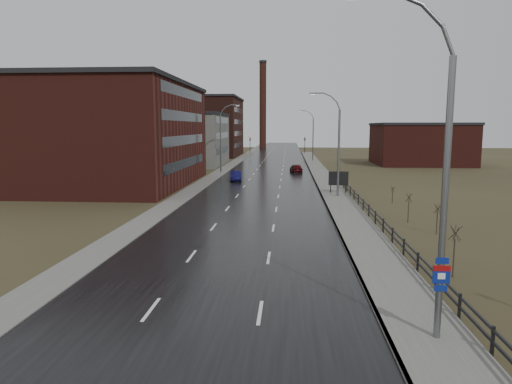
# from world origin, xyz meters

# --- Properties ---
(ground) EXTENTS (320.00, 320.00, 0.00)m
(ground) POSITION_xyz_m (0.00, 0.00, 0.00)
(ground) COLOR #2D2819
(ground) RESTS_ON ground
(road) EXTENTS (14.00, 300.00, 0.06)m
(road) POSITION_xyz_m (0.00, 60.00, 0.03)
(road) COLOR black
(road) RESTS_ON ground
(sidewalk_right) EXTENTS (3.20, 180.00, 0.18)m
(sidewalk_right) POSITION_xyz_m (8.60, 35.00, 0.09)
(sidewalk_right) COLOR #595651
(sidewalk_right) RESTS_ON ground
(curb_right) EXTENTS (0.16, 180.00, 0.18)m
(curb_right) POSITION_xyz_m (7.08, 35.00, 0.09)
(curb_right) COLOR slate
(curb_right) RESTS_ON ground
(sidewalk_left) EXTENTS (2.40, 260.00, 0.12)m
(sidewalk_left) POSITION_xyz_m (-8.20, 60.00, 0.06)
(sidewalk_left) COLOR #595651
(sidewalk_left) RESTS_ON ground
(warehouse_near) EXTENTS (22.44, 28.56, 13.50)m
(warehouse_near) POSITION_xyz_m (-20.99, 45.00, 6.76)
(warehouse_near) COLOR #471914
(warehouse_near) RESTS_ON ground
(warehouse_mid) EXTENTS (16.32, 20.40, 10.50)m
(warehouse_mid) POSITION_xyz_m (-17.99, 78.00, 5.26)
(warehouse_mid) COLOR slate
(warehouse_mid) RESTS_ON ground
(warehouse_far) EXTENTS (26.52, 24.48, 15.50)m
(warehouse_far) POSITION_xyz_m (-22.99, 108.00, 7.76)
(warehouse_far) COLOR #331611
(warehouse_far) RESTS_ON ground
(building_right) EXTENTS (18.36, 16.32, 8.50)m
(building_right) POSITION_xyz_m (30.30, 82.00, 4.26)
(building_right) COLOR #471914
(building_right) RESTS_ON ground
(smokestack) EXTENTS (2.70, 2.70, 30.70)m
(smokestack) POSITION_xyz_m (-6.00, 150.00, 15.50)
(smokestack) COLOR #331611
(smokestack) RESTS_ON ground
(streetlight_main) EXTENTS (3.91, 0.29, 12.11)m
(streetlight_main) POSITION_xyz_m (8.47, 2.00, 6.06)
(streetlight_main) COLOR slate
(streetlight_main) RESTS_ON ground
(streetlight_right_mid) EXTENTS (3.36, 0.28, 11.35)m
(streetlight_right_mid) POSITION_xyz_m (8.50, 36.00, 5.84)
(streetlight_right_mid) COLOR slate
(streetlight_right_mid) RESTS_ON ground
(streetlight_left) EXTENTS (3.36, 0.28, 11.35)m
(streetlight_left) POSITION_xyz_m (-7.70, 62.00, 5.84)
(streetlight_left) COLOR slate
(streetlight_left) RESTS_ON ground
(streetlight_right_far) EXTENTS (3.36, 0.28, 11.35)m
(streetlight_right_far) POSITION_xyz_m (8.50, 90.00, 5.84)
(streetlight_right_far) COLOR slate
(streetlight_right_far) RESTS_ON ground
(guardrail) EXTENTS (0.10, 53.05, 1.10)m
(guardrail) POSITION_xyz_m (10.30, 18.31, 0.71)
(guardrail) COLOR black
(guardrail) RESTS_ON ground
(shrub_c) EXTENTS (0.64, 0.68, 2.73)m
(shrub_c) POSITION_xyz_m (11.90, 9.35, 1.45)
(shrub_c) COLOR #382D23
(shrub_c) RESTS_ON ground
(shrub_d) EXTENTS (0.52, 0.55, 2.19)m
(shrub_d) POSITION_xyz_m (14.08, 18.98, 1.16)
(shrub_d) COLOR #382D23
(shrub_d) RESTS_ON ground
(shrub_e) EXTENTS (0.57, 0.60, 2.40)m
(shrub_e) POSITION_xyz_m (13.09, 23.01, 1.28)
(shrub_e) COLOR #382D23
(shrub_e) RESTS_ON ground
(shrub_f) EXTENTS (0.41, 0.43, 1.70)m
(shrub_f) POSITION_xyz_m (13.96, 32.67, 0.90)
(shrub_f) COLOR #382D23
(shrub_f) RESTS_ON ground
(billboard) EXTENTS (2.24, 0.17, 2.64)m
(billboard) POSITION_xyz_m (9.10, 38.39, 1.77)
(billboard) COLOR black
(billboard) RESTS_ON ground
(traffic_light_left) EXTENTS (0.58, 2.73, 5.30)m
(traffic_light_left) POSITION_xyz_m (-8.00, 120.00, 4.60)
(traffic_light_left) COLOR black
(traffic_light_left) RESTS_ON ground
(traffic_light_right) EXTENTS (0.58, 2.73, 5.30)m
(traffic_light_right) POSITION_xyz_m (8.00, 120.00, 4.60)
(traffic_light_right) COLOR black
(traffic_light_right) RESTS_ON ground
(car_near) EXTENTS (2.01, 4.45, 1.42)m
(car_near) POSITION_xyz_m (-4.05, 50.02, 0.71)
(car_near) COLOR #0D0C40
(car_near) RESTS_ON ground
(car_far) EXTENTS (2.31, 4.59, 1.50)m
(car_far) POSITION_xyz_m (4.66, 62.54, 0.75)
(car_far) COLOR #440B0F
(car_far) RESTS_ON ground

